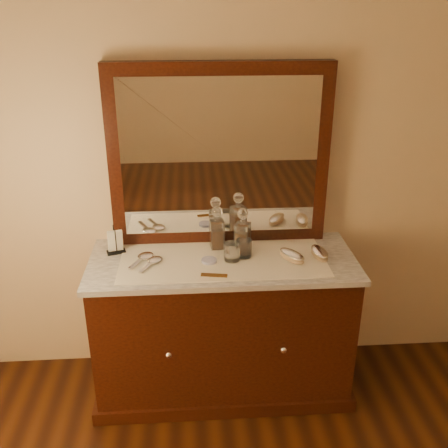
{
  "coord_description": "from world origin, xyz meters",
  "views": [
    {
      "loc": [
        -0.16,
        -0.46,
        2.13
      ],
      "look_at": [
        0.0,
        1.85,
        1.1
      ],
      "focal_mm": 40.64,
      "sensor_mm": 36.0,
      "label": 1
    }
  ],
  "objects_px": {
    "hand_mirror_inner": "(153,261)",
    "dresser_cabinet": "(223,327)",
    "pin_dish": "(209,261)",
    "comb": "(214,275)",
    "mirror_frame": "(220,156)",
    "brush_near": "(292,256)",
    "hand_mirror_outer": "(144,257)",
    "decanter_right": "(242,235)",
    "napkin_rack": "(115,242)",
    "brush_far": "(320,253)",
    "decanter_left": "(217,232)"
  },
  "relations": [
    {
      "from": "comb",
      "to": "decanter_left",
      "type": "relative_size",
      "value": 0.54
    },
    {
      "from": "napkin_rack",
      "to": "brush_near",
      "type": "distance_m",
      "value": 0.97
    },
    {
      "from": "comb",
      "to": "brush_near",
      "type": "relative_size",
      "value": 0.73
    },
    {
      "from": "hand_mirror_inner",
      "to": "dresser_cabinet",
      "type": "bearing_deg",
      "value": 3.78
    },
    {
      "from": "hand_mirror_outer",
      "to": "decanter_left",
      "type": "bearing_deg",
      "value": 15.23
    },
    {
      "from": "mirror_frame",
      "to": "brush_near",
      "type": "bearing_deg",
      "value": -38.06
    },
    {
      "from": "mirror_frame",
      "to": "brush_near",
      "type": "relative_size",
      "value": 6.47
    },
    {
      "from": "pin_dish",
      "to": "decanter_left",
      "type": "height_order",
      "value": "decanter_left"
    },
    {
      "from": "decanter_left",
      "to": "hand_mirror_outer",
      "type": "xyz_separation_m",
      "value": [
        -0.4,
        -0.11,
        -0.09
      ]
    },
    {
      "from": "napkin_rack",
      "to": "hand_mirror_inner",
      "type": "distance_m",
      "value": 0.26
    },
    {
      "from": "dresser_cabinet",
      "to": "brush_near",
      "type": "xyz_separation_m",
      "value": [
        0.37,
        -0.04,
        0.47
      ]
    },
    {
      "from": "napkin_rack",
      "to": "decanter_left",
      "type": "distance_m",
      "value": 0.56
    },
    {
      "from": "hand_mirror_outer",
      "to": "hand_mirror_inner",
      "type": "distance_m",
      "value": 0.07
    },
    {
      "from": "mirror_frame",
      "to": "hand_mirror_outer",
      "type": "distance_m",
      "value": 0.68
    },
    {
      "from": "brush_near",
      "to": "brush_far",
      "type": "relative_size",
      "value": 1.07
    },
    {
      "from": "decanter_left",
      "to": "hand_mirror_outer",
      "type": "relative_size",
      "value": 1.2
    },
    {
      "from": "pin_dish",
      "to": "comb",
      "type": "xyz_separation_m",
      "value": [
        0.02,
        -0.15,
        -0.0
      ]
    },
    {
      "from": "comb",
      "to": "brush_near",
      "type": "bearing_deg",
      "value": 28.85
    },
    {
      "from": "dresser_cabinet",
      "to": "comb",
      "type": "distance_m",
      "value": 0.49
    },
    {
      "from": "mirror_frame",
      "to": "brush_near",
      "type": "xyz_separation_m",
      "value": [
        0.37,
        -0.29,
        -0.47
      ]
    },
    {
      "from": "pin_dish",
      "to": "comb",
      "type": "height_order",
      "value": "pin_dish"
    },
    {
      "from": "hand_mirror_outer",
      "to": "brush_far",
      "type": "bearing_deg",
      "value": -2.74
    },
    {
      "from": "mirror_frame",
      "to": "brush_far",
      "type": "relative_size",
      "value": 6.9
    },
    {
      "from": "brush_near",
      "to": "hand_mirror_outer",
      "type": "relative_size",
      "value": 0.9
    },
    {
      "from": "mirror_frame",
      "to": "pin_dish",
      "type": "relative_size",
      "value": 14.61
    },
    {
      "from": "mirror_frame",
      "to": "decanter_left",
      "type": "height_order",
      "value": "mirror_frame"
    },
    {
      "from": "mirror_frame",
      "to": "decanter_right",
      "type": "distance_m",
      "value": 0.44
    },
    {
      "from": "napkin_rack",
      "to": "brush_far",
      "type": "xyz_separation_m",
      "value": [
        1.11,
        -0.14,
        -0.03
      ]
    },
    {
      "from": "dresser_cabinet",
      "to": "hand_mirror_inner",
      "type": "bearing_deg",
      "value": -176.22
    },
    {
      "from": "comb",
      "to": "hand_mirror_inner",
      "type": "height_order",
      "value": "hand_mirror_inner"
    },
    {
      "from": "hand_mirror_inner",
      "to": "brush_far",
      "type": "bearing_deg",
      "value": 0.22
    },
    {
      "from": "decanter_left",
      "to": "hand_mirror_outer",
      "type": "bearing_deg",
      "value": -164.77
    },
    {
      "from": "comb",
      "to": "brush_far",
      "type": "xyz_separation_m",
      "value": [
        0.58,
        0.17,
        0.02
      ]
    },
    {
      "from": "mirror_frame",
      "to": "brush_near",
      "type": "distance_m",
      "value": 0.67
    },
    {
      "from": "comb",
      "to": "brush_far",
      "type": "bearing_deg",
      "value": 26.15
    },
    {
      "from": "brush_far",
      "to": "comb",
      "type": "bearing_deg",
      "value": -163.95
    },
    {
      "from": "mirror_frame",
      "to": "decanter_right",
      "type": "xyz_separation_m",
      "value": [
        0.11,
        -0.16,
        -0.4
      ]
    },
    {
      "from": "decanter_left",
      "to": "brush_near",
      "type": "relative_size",
      "value": 1.34
    },
    {
      "from": "mirror_frame",
      "to": "hand_mirror_outer",
      "type": "bearing_deg",
      "value": -152.54
    },
    {
      "from": "mirror_frame",
      "to": "hand_mirror_outer",
      "type": "height_order",
      "value": "mirror_frame"
    },
    {
      "from": "decanter_right",
      "to": "hand_mirror_inner",
      "type": "distance_m",
      "value": 0.51
    },
    {
      "from": "brush_far",
      "to": "napkin_rack",
      "type": "bearing_deg",
      "value": 172.73
    },
    {
      "from": "decanter_right",
      "to": "brush_near",
      "type": "height_order",
      "value": "decanter_right"
    },
    {
      "from": "brush_near",
      "to": "hand_mirror_outer",
      "type": "distance_m",
      "value": 0.8
    },
    {
      "from": "decanter_right",
      "to": "mirror_frame",
      "type": "bearing_deg",
      "value": 125.37
    },
    {
      "from": "napkin_rack",
      "to": "decanter_left",
      "type": "bearing_deg",
      "value": 1.4
    },
    {
      "from": "pin_dish",
      "to": "brush_near",
      "type": "distance_m",
      "value": 0.44
    },
    {
      "from": "dresser_cabinet",
      "to": "pin_dish",
      "type": "xyz_separation_m",
      "value": [
        -0.08,
        -0.04,
        0.45
      ]
    },
    {
      "from": "dresser_cabinet",
      "to": "decanter_right",
      "type": "bearing_deg",
      "value": 36.13
    },
    {
      "from": "mirror_frame",
      "to": "comb",
      "type": "height_order",
      "value": "mirror_frame"
    }
  ]
}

